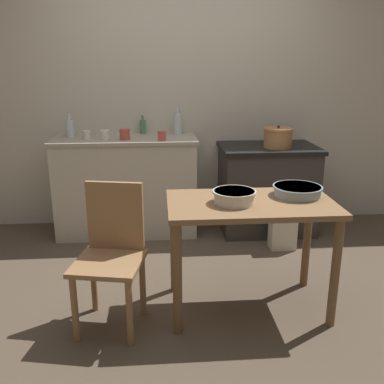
{
  "coord_description": "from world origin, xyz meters",
  "views": [
    {
      "loc": [
        -0.25,
        -2.71,
        1.59
      ],
      "look_at": [
        0.0,
        0.56,
        0.6
      ],
      "focal_mm": 40.0,
      "sensor_mm": 36.0,
      "label": 1
    }
  ],
  "objects_px": {
    "cup_center": "(86,135)",
    "cup_mid_right": "(162,136)",
    "mixing_bowl_small": "(297,190)",
    "bottle_mid_left": "(178,123)",
    "mixing_bowl_large": "(234,196)",
    "cup_center_right": "(125,134)",
    "chair": "(112,252)",
    "stock_pot": "(278,138)",
    "cup_center_left": "(104,135)",
    "stove": "(266,188)",
    "work_table": "(250,220)",
    "flour_sack": "(283,229)",
    "bottle_far_left": "(143,127)",
    "bottle_left": "(70,127)"
  },
  "relations": [
    {
      "from": "chair",
      "to": "cup_center",
      "type": "distance_m",
      "value": 1.61
    },
    {
      "from": "work_table",
      "to": "stove",
      "type": "bearing_deg",
      "value": 71.69
    },
    {
      "from": "stove",
      "to": "cup_center_right",
      "type": "xyz_separation_m",
      "value": [
        -1.35,
        -0.07,
        0.56
      ]
    },
    {
      "from": "chair",
      "to": "cup_center_right",
      "type": "height_order",
      "value": "cup_center_right"
    },
    {
      "from": "flour_sack",
      "to": "cup_center",
      "type": "relative_size",
      "value": 4.78
    },
    {
      "from": "mixing_bowl_large",
      "to": "work_table",
      "type": "bearing_deg",
      "value": 12.3
    },
    {
      "from": "chair",
      "to": "cup_center_right",
      "type": "relative_size",
      "value": 9.09
    },
    {
      "from": "mixing_bowl_large",
      "to": "cup_center_right",
      "type": "xyz_separation_m",
      "value": [
        -0.77,
        1.36,
        0.18
      ]
    },
    {
      "from": "bottle_far_left",
      "to": "bottle_left",
      "type": "distance_m",
      "value": 0.69
    },
    {
      "from": "stove",
      "to": "mixing_bowl_small",
      "type": "relative_size",
      "value": 2.83
    },
    {
      "from": "bottle_mid_left",
      "to": "cup_mid_right",
      "type": "bearing_deg",
      "value": -114.59
    },
    {
      "from": "chair",
      "to": "bottle_mid_left",
      "type": "height_order",
      "value": "bottle_mid_left"
    },
    {
      "from": "mixing_bowl_large",
      "to": "cup_mid_right",
      "type": "bearing_deg",
      "value": 108.78
    },
    {
      "from": "bottle_far_left",
      "to": "work_table",
      "type": "bearing_deg",
      "value": -66.33
    },
    {
      "from": "chair",
      "to": "mixing_bowl_large",
      "type": "xyz_separation_m",
      "value": [
        0.77,
        0.07,
        0.32
      ]
    },
    {
      "from": "cup_center",
      "to": "bottle_mid_left",
      "type": "bearing_deg",
      "value": 14.01
    },
    {
      "from": "stock_pot",
      "to": "bottle_mid_left",
      "type": "height_order",
      "value": "bottle_mid_left"
    },
    {
      "from": "mixing_bowl_small",
      "to": "flour_sack",
      "type": "bearing_deg",
      "value": 77.97
    },
    {
      "from": "cup_center",
      "to": "stock_pot",
      "type": "bearing_deg",
      "value": -2.69
    },
    {
      "from": "stock_pot",
      "to": "cup_center_left",
      "type": "xyz_separation_m",
      "value": [
        -1.59,
        0.02,
        0.04
      ]
    },
    {
      "from": "cup_center",
      "to": "cup_mid_right",
      "type": "bearing_deg",
      "value": -11.84
    },
    {
      "from": "stove",
      "to": "mixing_bowl_large",
      "type": "distance_m",
      "value": 1.59
    },
    {
      "from": "stock_pot",
      "to": "cup_center",
      "type": "height_order",
      "value": "stock_pot"
    },
    {
      "from": "mixing_bowl_small",
      "to": "bottle_mid_left",
      "type": "height_order",
      "value": "bottle_mid_left"
    },
    {
      "from": "bottle_mid_left",
      "to": "cup_mid_right",
      "type": "height_order",
      "value": "bottle_mid_left"
    },
    {
      "from": "cup_center_left",
      "to": "stock_pot",
      "type": "bearing_deg",
      "value": -0.69
    },
    {
      "from": "flour_sack",
      "to": "stock_pot",
      "type": "distance_m",
      "value": 0.85
    },
    {
      "from": "stove",
      "to": "bottle_mid_left",
      "type": "bearing_deg",
      "value": 166.46
    },
    {
      "from": "cup_center_left",
      "to": "cup_mid_right",
      "type": "xyz_separation_m",
      "value": [
        0.51,
        -0.08,
        -0.0
      ]
    },
    {
      "from": "stock_pot",
      "to": "cup_center_right",
      "type": "bearing_deg",
      "value": 179.28
    },
    {
      "from": "stove",
      "to": "bottle_mid_left",
      "type": "relative_size",
      "value": 3.41
    },
    {
      "from": "cup_center_right",
      "to": "mixing_bowl_small",
      "type": "bearing_deg",
      "value": -45.57
    },
    {
      "from": "stock_pot",
      "to": "mixing_bowl_large",
      "type": "bearing_deg",
      "value": -115.48
    },
    {
      "from": "work_table",
      "to": "mixing_bowl_large",
      "type": "height_order",
      "value": "mixing_bowl_large"
    },
    {
      "from": "work_table",
      "to": "bottle_mid_left",
      "type": "xyz_separation_m",
      "value": [
        -0.39,
        1.61,
        0.41
      ]
    },
    {
      "from": "stock_pot",
      "to": "bottle_mid_left",
      "type": "distance_m",
      "value": 0.96
    },
    {
      "from": "bottle_far_left",
      "to": "cup_center_right",
      "type": "distance_m",
      "value": 0.36
    },
    {
      "from": "flour_sack",
      "to": "stove",
      "type": "bearing_deg",
      "value": 94.84
    },
    {
      "from": "work_table",
      "to": "cup_mid_right",
      "type": "relative_size",
      "value": 12.2
    },
    {
      "from": "stove",
      "to": "cup_center_left",
      "type": "height_order",
      "value": "cup_center_left"
    },
    {
      "from": "bottle_mid_left",
      "to": "cup_center_left",
      "type": "height_order",
      "value": "bottle_mid_left"
    },
    {
      "from": "work_table",
      "to": "cup_center_right",
      "type": "relative_size",
      "value": 10.81
    },
    {
      "from": "cup_center_right",
      "to": "cup_mid_right",
      "type": "bearing_deg",
      "value": -13.22
    },
    {
      "from": "mixing_bowl_large",
      "to": "cup_center",
      "type": "distance_m",
      "value": 1.82
    },
    {
      "from": "mixing_bowl_large",
      "to": "bottle_mid_left",
      "type": "distance_m",
      "value": 1.67
    },
    {
      "from": "work_table",
      "to": "stock_pot",
      "type": "bearing_deg",
      "value": 68.23
    },
    {
      "from": "bottle_mid_left",
      "to": "cup_mid_right",
      "type": "relative_size",
      "value": 3.08
    },
    {
      "from": "mixing_bowl_large",
      "to": "cup_center_right",
      "type": "distance_m",
      "value": 1.57
    },
    {
      "from": "cup_center",
      "to": "cup_mid_right",
      "type": "distance_m",
      "value": 0.7
    },
    {
      "from": "work_table",
      "to": "cup_center_left",
      "type": "distance_m",
      "value": 1.74
    }
  ]
}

